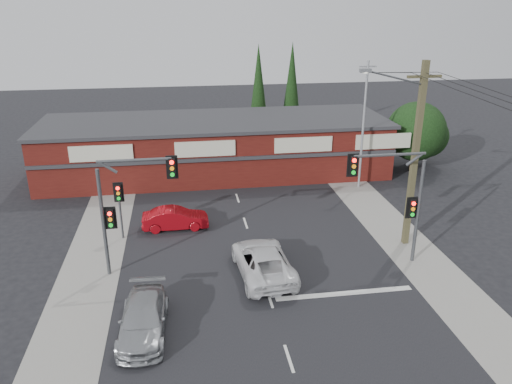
{
  "coord_description": "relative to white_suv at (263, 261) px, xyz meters",
  "views": [
    {
      "loc": [
        -3.58,
        -20.56,
        12.73
      ],
      "look_at": [
        0.04,
        3.0,
        3.55
      ],
      "focal_mm": 35.0,
      "sensor_mm": 36.0,
      "label": 1
    }
  ],
  "objects": [
    {
      "name": "white_suv",
      "position": [
        0.0,
        0.0,
        0.0
      ],
      "size": [
        2.84,
        5.51,
        1.49
      ],
      "primitive_type": "imported",
      "rotation": [
        0.0,
        0.0,
        3.21
      ],
      "color": "silver",
      "rests_on": "ground"
    },
    {
      "name": "road_strip",
      "position": [
        -0.06,
        4.18,
        -0.74
      ],
      "size": [
        14.0,
        70.0,
        0.01
      ],
      "primitive_type": "cube",
      "color": "black",
      "rests_on": "ground"
    },
    {
      "name": "stop_line",
      "position": [
        3.44,
        -2.32,
        -0.73
      ],
      "size": [
        6.5,
        0.35,
        0.01
      ],
      "primitive_type": "cube",
      "color": "silver",
      "rests_on": "ground"
    },
    {
      "name": "lane_dashes",
      "position": [
        -0.06,
        4.05,
        -0.73
      ],
      "size": [
        0.12,
        47.35,
        0.01
      ],
      "color": "silver",
      "rests_on": "ground"
    },
    {
      "name": "traffic_mast_right",
      "position": [
        6.8,
        0.18,
        3.2
      ],
      "size": [
        3.96,
        0.27,
        5.97
      ],
      "color": "#47494C",
      "rests_on": "ground"
    },
    {
      "name": "conifer_far",
      "position": [
        6.94,
        25.18,
        4.74
      ],
      "size": [
        1.8,
        1.8,
        9.25
      ],
      "color": "#2D2116",
      "rests_on": "ground"
    },
    {
      "name": "ground",
      "position": [
        -0.06,
        -0.82,
        -0.74
      ],
      "size": [
        120.0,
        120.0,
        0.0
      ],
      "primitive_type": "plane",
      "color": "black",
      "rests_on": "ground"
    },
    {
      "name": "steel_pole",
      "position": [
        8.94,
        11.18,
        3.96
      ],
      "size": [
        1.2,
        0.16,
        9.0
      ],
      "color": "gray",
      "rests_on": "ground"
    },
    {
      "name": "red_sedan",
      "position": [
        -4.26,
        6.06,
        -0.1
      ],
      "size": [
        3.88,
        1.37,
        1.28
      ],
      "primitive_type": "imported",
      "rotation": [
        0.0,
        0.0,
        1.57
      ],
      "color": "maroon",
      "rests_on": "ground"
    },
    {
      "name": "pedestal_signal",
      "position": [
        -7.26,
        5.18,
        1.66
      ],
      "size": [
        0.55,
        0.27,
        3.38
      ],
      "color": "#47494C",
      "rests_on": "ground"
    },
    {
      "name": "verge_right",
      "position": [
        8.44,
        4.18,
        -0.73
      ],
      "size": [
        3.0,
        70.0,
        0.02
      ],
      "primitive_type": "cube",
      "color": "gray",
      "rests_on": "ground"
    },
    {
      "name": "traffic_mast_left",
      "position": [
        -6.49,
        1.18,
        3.19
      ],
      "size": [
        3.77,
        0.27,
        5.97
      ],
      "color": "#47494C",
      "rests_on": "ground"
    },
    {
      "name": "shop_building",
      "position": [
        -1.05,
        16.16,
        1.39
      ],
      "size": [
        27.3,
        8.4,
        4.22
      ],
      "color": "#44110D",
      "rests_on": "ground"
    },
    {
      "name": "silver_suv",
      "position": [
        -5.57,
        -3.86,
        -0.08
      ],
      "size": [
        2.07,
        4.65,
        1.33
      ],
      "primitive_type": "imported",
      "rotation": [
        0.0,
        0.0,
        -0.05
      ],
      "color": "#A2A4A7",
      "rests_on": "ground"
    },
    {
      "name": "conifer_near",
      "position": [
        3.44,
        23.18,
        4.74
      ],
      "size": [
        1.8,
        1.8,
        9.25
      ],
      "color": "#2D2116",
      "rests_on": "ground"
    },
    {
      "name": "verge_left",
      "position": [
        -8.56,
        4.18,
        -0.73
      ],
      "size": [
        3.0,
        70.0,
        0.02
      ],
      "primitive_type": "cube",
      "color": "gray",
      "rests_on": "ground"
    },
    {
      "name": "utility_pole",
      "position": [
        8.3,
        2.16,
        4.65
      ],
      "size": [
        4.38,
        0.59,
        10.0
      ],
      "color": "#4E482C",
      "rests_on": "ground"
    },
    {
      "name": "power_lines",
      "position": [
        8.42,
        -3.29,
        8.3
      ],
      "size": [
        2.01,
        29.0,
        1.22
      ],
      "color": "black",
      "rests_on": "ground"
    },
    {
      "name": "tree_cluster",
      "position": [
        14.63,
        14.62,
        2.15
      ],
      "size": [
        5.9,
        5.1,
        5.5
      ],
      "color": "#2D2116",
      "rests_on": "ground"
    }
  ]
}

